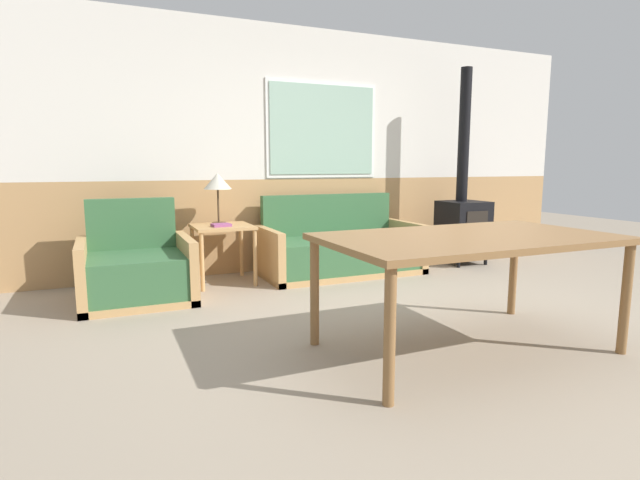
% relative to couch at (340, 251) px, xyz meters
% --- Properties ---
extents(ground_plane, '(16.00, 16.00, 0.00)m').
position_rel_couch_xyz_m(ground_plane, '(-0.09, -2.11, -0.25)').
color(ground_plane, gray).
extents(wall_back, '(7.20, 0.09, 2.70)m').
position_rel_couch_xyz_m(wall_back, '(-0.09, 0.52, 1.11)').
color(wall_back, tan).
rests_on(wall_back, ground_plane).
extents(couch, '(1.74, 0.82, 0.86)m').
position_rel_couch_xyz_m(couch, '(0.00, 0.00, 0.00)').
color(couch, tan).
rests_on(couch, ground_plane).
extents(armchair, '(0.94, 0.87, 0.88)m').
position_rel_couch_xyz_m(armchair, '(-2.13, -0.27, 0.00)').
color(armchair, tan).
rests_on(armchair, ground_plane).
extents(side_table, '(0.58, 0.58, 0.59)m').
position_rel_couch_xyz_m(side_table, '(-1.28, 0.07, 0.25)').
color(side_table, tan).
rests_on(side_table, ground_plane).
extents(table_lamp, '(0.28, 0.28, 0.52)m').
position_rel_couch_xyz_m(table_lamp, '(-1.30, 0.17, 0.76)').
color(table_lamp, '#4C3823').
rests_on(table_lamp, side_table).
extents(book_stack, '(0.18, 0.16, 0.03)m').
position_rel_couch_xyz_m(book_stack, '(-1.31, -0.02, 0.35)').
color(book_stack, '#994C84').
rests_on(book_stack, side_table).
extents(dining_table, '(1.85, 1.06, 0.75)m').
position_rel_couch_xyz_m(dining_table, '(-0.26, -2.38, 0.43)').
color(dining_table, olive).
rests_on(dining_table, ground_plane).
extents(wood_stove, '(0.50, 0.50, 2.31)m').
position_rel_couch_xyz_m(wood_stove, '(1.61, -0.08, 0.33)').
color(wood_stove, black).
rests_on(wood_stove, ground_plane).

